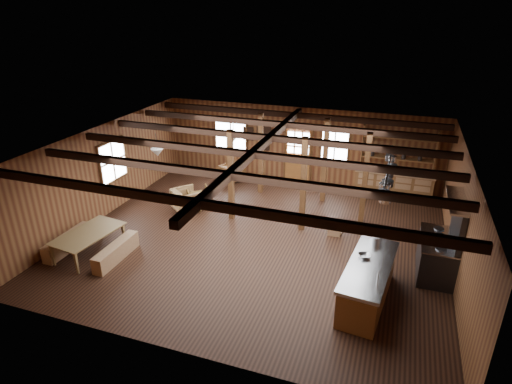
% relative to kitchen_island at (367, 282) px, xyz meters
% --- Properties ---
extents(room, '(10.04, 9.04, 2.84)m').
position_rel_kitchen_island_xyz_m(room, '(-3.13, 1.77, 0.92)').
color(room, black).
rests_on(room, ground).
extents(ceiling_joists, '(9.80, 8.82, 0.18)m').
position_rel_kitchen_island_xyz_m(ceiling_joists, '(-3.13, 1.95, 2.20)').
color(ceiling_joists, black).
rests_on(ceiling_joists, ceiling).
extents(timber_posts, '(3.95, 2.35, 2.80)m').
position_rel_kitchen_island_xyz_m(timber_posts, '(-2.61, 3.85, 0.92)').
color(timber_posts, '#432613').
rests_on(timber_posts, floor).
extents(back_door, '(1.02, 0.08, 2.15)m').
position_rel_kitchen_island_xyz_m(back_door, '(-3.13, 6.22, 0.40)').
color(back_door, brown).
rests_on(back_door, floor).
extents(window_back_left, '(1.32, 0.06, 1.32)m').
position_rel_kitchen_island_xyz_m(window_back_left, '(-5.73, 6.23, 1.12)').
color(window_back_left, white).
rests_on(window_back_left, wall_back).
extents(window_back_right, '(1.02, 0.06, 1.32)m').
position_rel_kitchen_island_xyz_m(window_back_right, '(-1.83, 6.23, 1.12)').
color(window_back_right, white).
rests_on(window_back_right, wall_back).
extents(window_left, '(0.14, 1.24, 1.32)m').
position_rel_kitchen_island_xyz_m(window_left, '(-8.09, 2.27, 1.12)').
color(window_left, white).
rests_on(window_left, wall_back).
extents(notice_boards, '(1.08, 0.03, 0.90)m').
position_rel_kitchen_island_xyz_m(notice_boards, '(-4.63, 6.23, 1.16)').
color(notice_boards, silver).
rests_on(notice_boards, wall_back).
extents(back_counter, '(2.55, 0.60, 2.45)m').
position_rel_kitchen_island_xyz_m(back_counter, '(0.27, 5.98, 0.12)').
color(back_counter, brown).
rests_on(back_counter, floor).
extents(pendant_lamps, '(1.86, 2.36, 0.66)m').
position_rel_kitchen_island_xyz_m(pendant_lamps, '(-5.38, 2.77, 1.77)').
color(pendant_lamps, '#303033').
rests_on(pendant_lamps, ceiling).
extents(pot_rack, '(0.35, 3.00, 0.46)m').
position_rel_kitchen_island_xyz_m(pot_rack, '(0.12, 2.03, 1.76)').
color(pot_rack, '#303033').
rests_on(pot_rack, ceiling).
extents(kitchen_island, '(1.15, 2.58, 1.20)m').
position_rel_kitchen_island_xyz_m(kitchen_island, '(0.00, 0.00, 0.00)').
color(kitchen_island, brown).
rests_on(kitchen_island, floor).
extents(step_stool, '(0.44, 0.33, 0.37)m').
position_rel_kitchen_island_xyz_m(step_stool, '(-1.16, 2.76, -0.29)').
color(step_stool, brown).
rests_on(step_stool, floor).
extents(commercial_range, '(0.84, 1.64, 2.02)m').
position_rel_kitchen_island_xyz_m(commercial_range, '(1.52, 1.63, 0.17)').
color(commercial_range, '#303033').
rests_on(commercial_range, floor).
extents(dining_table, '(1.25, 1.93, 0.64)m').
position_rel_kitchen_island_xyz_m(dining_table, '(-7.03, -0.38, -0.16)').
color(dining_table, olive).
rests_on(dining_table, floor).
extents(bench_wall, '(0.30, 1.61, 0.44)m').
position_rel_kitchen_island_xyz_m(bench_wall, '(-7.78, -0.38, -0.26)').
color(bench_wall, brown).
rests_on(bench_wall, floor).
extents(bench_aisle, '(0.30, 1.60, 0.44)m').
position_rel_kitchen_island_xyz_m(bench_aisle, '(-6.26, -0.38, -0.26)').
color(bench_aisle, brown).
rests_on(bench_aisle, floor).
extents(armchair_a, '(0.97, 0.98, 0.64)m').
position_rel_kitchen_island_xyz_m(armchair_a, '(-5.70, 3.23, -0.16)').
color(armchair_a, brown).
rests_on(armchair_a, floor).
extents(armchair_b, '(0.91, 0.92, 0.64)m').
position_rel_kitchen_island_xyz_m(armchair_b, '(-5.48, 5.57, -0.16)').
color(armchair_b, brown).
rests_on(armchair_b, floor).
extents(armchair_c, '(1.14, 1.14, 0.74)m').
position_rel_kitchen_island_xyz_m(armchair_c, '(-5.85, 2.77, -0.11)').
color(armchair_c, olive).
rests_on(armchair_c, floor).
extents(counter_pot, '(0.29, 0.29, 0.17)m').
position_rel_kitchen_island_xyz_m(counter_pot, '(0.03, 1.00, 0.55)').
color(counter_pot, silver).
rests_on(counter_pot, kitchen_island).
extents(bowl, '(0.35, 0.35, 0.07)m').
position_rel_kitchen_island_xyz_m(bowl, '(-0.14, 0.27, 0.49)').
color(bowl, silver).
rests_on(bowl, kitchen_island).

